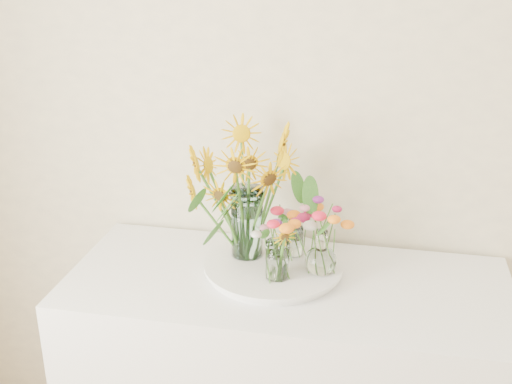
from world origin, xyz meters
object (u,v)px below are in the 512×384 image
Objects in this scene: tray at (273,268)px; small_vase_b at (321,252)px; mason_jar at (247,223)px; small_vase_a at (278,260)px; small_vase_c at (294,242)px.

small_vase_b is (0.15, -0.02, 0.09)m from tray.
small_vase_b is (0.25, -0.07, -0.05)m from mason_jar.
tray is 0.18m from small_vase_b.
small_vase_a is (0.12, -0.13, -0.06)m from mason_jar.
small_vase_a reaches higher than tray.
mason_jar is 1.91× the size of small_vase_a.
tray is at bearing -24.79° from mason_jar.
tray is 4.14× the size of small_vase_c.
mason_jar reaches higher than small_vase_b.
small_vase_c is (-0.10, 0.10, -0.02)m from small_vase_b.
mason_jar reaches higher than small_vase_a.
small_vase_a is at bearing -99.93° from small_vase_c.
small_vase_b reaches higher than small_vase_a.
tray is 3.36× the size of small_vase_a.
small_vase_a is at bearing -72.48° from tray.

